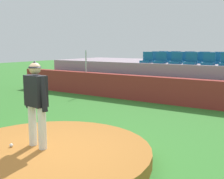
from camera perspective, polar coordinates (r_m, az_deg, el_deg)
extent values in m
plane|color=#33782A|center=(6.05, -12.84, -14.02)|extent=(60.00, 60.00, 0.00)
cylinder|color=#AE6A2C|center=(6.00, -12.89, -12.81)|extent=(4.22, 4.22, 0.27)
cylinder|color=silver|center=(6.11, -15.79, -6.95)|extent=(0.16, 0.16, 0.86)
cylinder|color=silver|center=(5.83, -13.96, -7.64)|extent=(0.16, 0.16, 0.86)
cube|color=black|center=(5.81, -15.18, -0.27)|extent=(0.52, 0.33, 0.62)
cylinder|color=black|center=(6.03, -16.48, -0.35)|extent=(0.21, 0.14, 0.70)
cylinder|color=black|center=(5.60, -13.75, -0.91)|extent=(0.21, 0.14, 0.70)
sphere|color=tan|center=(5.76, -15.36, 4.12)|extent=(0.24, 0.24, 0.24)
cone|color=black|center=(5.75, -15.39, 4.94)|extent=(0.31, 0.31, 0.13)
sphere|color=white|center=(6.23, -19.74, -10.59)|extent=(0.07, 0.07, 0.07)
cube|color=maroon|center=(11.53, 12.13, -0.31)|extent=(16.84, 0.40, 1.07)
cylinder|color=silver|center=(13.61, -5.30, 5.71)|extent=(0.06, 0.06, 1.05)
cube|color=gray|center=(14.06, 16.19, 2.16)|extent=(14.32, 4.15, 1.56)
cube|color=#135887|center=(13.14, 6.93, 5.64)|extent=(0.48, 0.44, 0.10)
cube|color=#135887|center=(13.29, 7.30, 6.74)|extent=(0.48, 0.08, 0.40)
cube|color=#135887|center=(12.82, 9.66, 5.50)|extent=(0.48, 0.44, 0.10)
cube|color=#135887|center=(12.97, 10.01, 6.63)|extent=(0.48, 0.08, 0.40)
cube|color=#135887|center=(12.58, 12.70, 5.35)|extent=(0.48, 0.44, 0.10)
cube|color=#135887|center=(12.74, 13.02, 6.50)|extent=(0.48, 0.08, 0.40)
cube|color=#135887|center=(12.34, 15.53, 5.18)|extent=(0.48, 0.44, 0.10)
cube|color=#135887|center=(12.50, 15.83, 6.36)|extent=(0.48, 0.08, 0.40)
cube|color=#135887|center=(12.17, 18.84, 4.98)|extent=(0.48, 0.44, 0.10)
cube|color=#135887|center=(12.34, 19.11, 6.18)|extent=(0.48, 0.08, 0.40)
cube|color=#135887|center=(13.94, 8.64, 5.78)|extent=(0.48, 0.44, 0.10)
cube|color=#135887|center=(14.09, 8.97, 6.82)|extent=(0.48, 0.08, 0.40)
cube|color=#135887|center=(13.66, 11.19, 5.65)|extent=(0.48, 0.44, 0.10)
cube|color=#135887|center=(13.82, 11.51, 6.72)|extent=(0.48, 0.08, 0.40)
cube|color=#135887|center=(13.40, 13.97, 5.50)|extent=(0.48, 0.44, 0.10)
cube|color=#135887|center=(13.56, 14.27, 6.59)|extent=(0.48, 0.08, 0.40)
cube|color=#135887|center=(13.18, 16.94, 5.33)|extent=(0.48, 0.44, 0.10)
cube|color=#135887|center=(13.34, 17.20, 6.43)|extent=(0.48, 0.08, 0.40)
cube|color=#135887|center=(13.05, 19.86, 5.16)|extent=(0.48, 0.44, 0.10)
cube|color=#135887|center=(13.21, 20.10, 6.27)|extent=(0.48, 0.08, 0.40)
cube|color=#135887|center=(14.77, 10.12, 5.91)|extent=(0.48, 0.44, 0.10)
cube|color=#135887|center=(14.93, 10.42, 6.89)|extent=(0.48, 0.08, 0.40)
cube|color=#135887|center=(14.52, 12.49, 5.79)|extent=(0.48, 0.44, 0.10)
cube|color=#135887|center=(14.67, 12.77, 6.79)|extent=(0.48, 0.08, 0.40)
cube|color=#135887|center=(14.29, 15.25, 5.64)|extent=(0.48, 0.44, 0.10)
cube|color=#135887|center=(14.45, 15.51, 6.66)|extent=(0.48, 0.08, 0.40)
cube|color=#135887|center=(14.07, 18.02, 5.48)|extent=(0.48, 0.44, 0.10)
cube|color=#135887|center=(14.23, 18.26, 6.51)|extent=(0.48, 0.08, 0.40)
cube|color=#135887|center=(13.87, 20.78, 5.29)|extent=(0.48, 0.44, 0.10)
cube|color=#135887|center=(14.03, 21.00, 6.34)|extent=(0.48, 0.08, 0.40)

